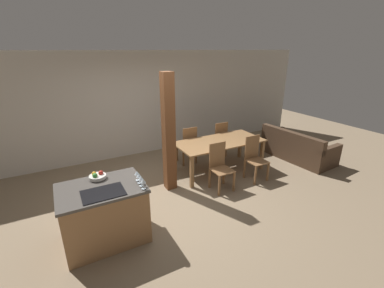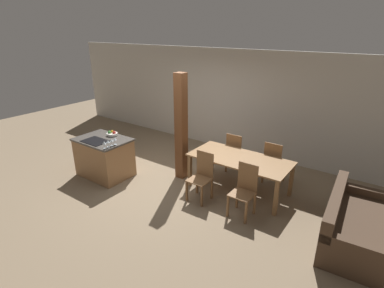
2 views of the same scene
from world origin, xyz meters
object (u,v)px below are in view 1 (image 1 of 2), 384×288
at_px(fruit_bowl, 97,176).
at_px(timber_post, 169,134).
at_px(dining_chair_far_left, 188,145).
at_px(dining_chair_far_right, 219,139).
at_px(wine_glass_far, 139,176).
at_px(dining_chair_near_right, 255,157).
at_px(kitchen_island, 104,213).
at_px(wine_glass_end, 137,173).
at_px(dining_table, 219,145).
at_px(dining_chair_near_left, 220,166).
at_px(wine_glass_near, 143,181).
at_px(wine_glass_middle, 141,178).
at_px(couch, 297,149).

bearing_deg(fruit_bowl, timber_post, 24.83).
distance_m(dining_chair_far_left, dining_chair_far_right, 0.92).
height_order(wine_glass_far, dining_chair_near_right, wine_glass_far).
distance_m(kitchen_island, timber_post, 1.90).
bearing_deg(wine_glass_end, kitchen_island, 171.88).
bearing_deg(dining_table, wine_glass_end, -152.10).
height_order(kitchen_island, dining_chair_near_left, dining_chair_near_left).
height_order(fruit_bowl, wine_glass_near, wine_glass_near).
height_order(wine_glass_near, wine_glass_middle, same).
distance_m(wine_glass_far, dining_chair_far_left, 2.78).
height_order(wine_glass_middle, timber_post, timber_post).
height_order(wine_glass_far, dining_chair_far_right, wine_glass_far).
height_order(wine_glass_middle, dining_chair_near_left, wine_glass_middle).
bearing_deg(dining_table, dining_chair_far_left, 123.24).
height_order(wine_glass_end, dining_table, wine_glass_end).
height_order(fruit_bowl, dining_chair_near_right, fruit_bowl).
bearing_deg(dining_table, wine_glass_far, -150.34).
bearing_deg(dining_chair_far_left, fruit_bowl, 33.69).
bearing_deg(couch, kitchen_island, 94.72).
distance_m(fruit_bowl, wine_glass_middle, 0.74).
relative_size(wine_glass_far, dining_chair_near_right, 0.16).
distance_m(wine_glass_middle, wine_glass_end, 0.18).
bearing_deg(timber_post, dining_chair_far_left, 45.15).
bearing_deg(timber_post, dining_chair_near_right, -15.72).
distance_m(kitchen_island, dining_chair_near_right, 3.31).
xyz_separation_m(wine_glass_far, dining_chair_far_right, (2.76, 2.01, -0.52)).
bearing_deg(dining_table, wine_glass_near, -147.00).
bearing_deg(kitchen_island, timber_post, 32.87).
distance_m(fruit_bowl, couch, 5.08).
xyz_separation_m(wine_glass_near, dining_chair_far_left, (1.85, 2.19, -0.52)).
distance_m(wine_glass_middle, dining_table, 2.72).
bearing_deg(wine_glass_far, kitchen_island, 162.21).
relative_size(wine_glass_end, couch, 0.08).
relative_size(wine_glass_middle, dining_table, 0.08).
height_order(wine_glass_near, dining_table, wine_glass_near).
relative_size(wine_glass_near, timber_post, 0.06).
height_order(wine_glass_near, dining_chair_near_right, wine_glass_near).
bearing_deg(wine_glass_middle, wine_glass_far, 90.00).
bearing_deg(wine_glass_far, dining_chair_near_left, 18.38).
bearing_deg(dining_table, dining_chair_near_left, -123.24).
distance_m(dining_chair_near_right, dining_chair_far_left, 1.67).
relative_size(fruit_bowl, dining_chair_near_left, 0.26).
height_order(kitchen_island, wine_glass_end, wine_glass_end).
relative_size(wine_glass_near, dining_chair_near_left, 0.16).
distance_m(wine_glass_far, wine_glass_end, 0.09).
height_order(fruit_bowl, couch, fruit_bowl).
bearing_deg(wine_glass_far, dining_chair_far_right, 36.05).
relative_size(dining_chair_near_right, dining_chair_far_right, 1.00).
relative_size(wine_glass_near, couch, 0.08).
xyz_separation_m(kitchen_island, wine_glass_end, (0.52, -0.07, 0.57)).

